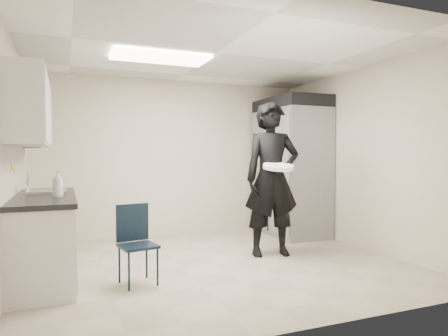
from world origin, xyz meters
name	(u,v)px	position (x,y,z in m)	size (l,w,h in m)	color
floor	(216,264)	(0.00, 0.00, 0.00)	(4.50, 4.50, 0.00)	tan
ceiling	(216,52)	(0.00, 0.00, 2.60)	(4.50, 4.50, 0.00)	white
back_wall	(175,158)	(0.00, 2.00, 1.30)	(4.50, 4.50, 0.00)	beige
left_wall	(10,160)	(-2.25, 0.00, 1.30)	(4.00, 4.00, 0.00)	beige
right_wall	(362,158)	(2.25, 0.00, 1.30)	(4.00, 4.00, 0.00)	beige
ceiling_panel	(160,58)	(-0.60, 0.40, 2.57)	(1.20, 0.60, 0.02)	white
lower_counter	(45,238)	(-1.95, 0.20, 0.43)	(0.60, 1.90, 0.86)	silver
countertop	(44,197)	(-1.95, 0.20, 0.89)	(0.64, 1.95, 0.05)	black
sink	(47,196)	(-1.93, 0.45, 0.87)	(0.42, 0.40, 0.14)	gray
faucet	(28,184)	(-2.13, 0.45, 1.02)	(0.02, 0.02, 0.24)	silver
upper_cabinets	(30,111)	(-2.08, 0.20, 1.83)	(0.35, 1.80, 0.75)	silver
towel_dispenser	(32,135)	(-2.14, 1.35, 1.62)	(0.22, 0.30, 0.35)	black
notice_sticker_left	(12,168)	(-2.24, 0.10, 1.22)	(0.00, 0.12, 0.07)	yellow
notice_sticker_right	(15,171)	(-2.24, 0.30, 1.18)	(0.00, 0.12, 0.07)	yellow
commercial_fridge	(291,172)	(1.83, 1.27, 1.05)	(0.80, 1.35, 2.10)	gray
fridge_compressor	(291,104)	(1.83, 1.27, 2.20)	(0.80, 1.35, 0.20)	black
folding_chair	(138,246)	(-1.04, -0.43, 0.40)	(0.36, 0.36, 0.80)	black
man_tuxedo	(272,179)	(0.85, 0.13, 1.03)	(0.75, 0.50, 2.06)	black
bucket_lid	(278,167)	(0.80, -0.11, 1.20)	(0.39, 0.39, 0.05)	white
soap_bottle_a	(58,184)	(-1.81, -0.11, 1.05)	(0.11, 0.11, 0.28)	white
soap_bottle_b	(58,189)	(-1.80, -0.11, 0.99)	(0.07, 0.08, 0.17)	silver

